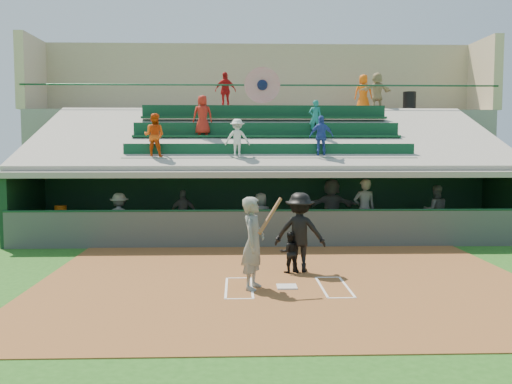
{
  "coord_description": "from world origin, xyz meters",
  "views": [
    {
      "loc": [
        -1.06,
        -12.01,
        3.04
      ],
      "look_at": [
        -0.55,
        3.5,
        1.8
      ],
      "focal_mm": 40.0,
      "sensor_mm": 36.0,
      "label": 1
    }
  ],
  "objects_px": {
    "trash_bin": "(409,101)",
    "white_table": "(59,229)",
    "batter_at_plate": "(253,243)",
    "water_cooler": "(61,211)",
    "home_plate": "(287,287)",
    "catcher": "(290,252)"
  },
  "relations": [
    {
      "from": "home_plate",
      "to": "trash_bin",
      "type": "height_order",
      "value": "trash_bin"
    },
    {
      "from": "water_cooler",
      "to": "trash_bin",
      "type": "relative_size",
      "value": 0.45
    },
    {
      "from": "catcher",
      "to": "water_cooler",
      "type": "bearing_deg",
      "value": -42.46
    },
    {
      "from": "white_table",
      "to": "water_cooler",
      "type": "bearing_deg",
      "value": 35.9
    },
    {
      "from": "catcher",
      "to": "white_table",
      "type": "relative_size",
      "value": 1.17
    },
    {
      "from": "batter_at_plate",
      "to": "home_plate",
      "type": "bearing_deg",
      "value": 7.19
    },
    {
      "from": "white_table",
      "to": "trash_bin",
      "type": "height_order",
      "value": "trash_bin"
    },
    {
      "from": "catcher",
      "to": "trash_bin",
      "type": "xyz_separation_m",
      "value": [
        6.35,
        11.62,
        4.51
      ]
    },
    {
      "from": "batter_at_plate",
      "to": "water_cooler",
      "type": "distance_m",
      "value": 8.79
    },
    {
      "from": "trash_bin",
      "to": "white_table",
      "type": "bearing_deg",
      "value": -152.91
    },
    {
      "from": "catcher",
      "to": "trash_bin",
      "type": "distance_m",
      "value": 13.99
    },
    {
      "from": "home_plate",
      "to": "catcher",
      "type": "height_order",
      "value": "catcher"
    },
    {
      "from": "home_plate",
      "to": "white_table",
      "type": "distance_m",
      "value": 9.22
    },
    {
      "from": "water_cooler",
      "to": "home_plate",
      "type": "bearing_deg",
      "value": -43.29
    },
    {
      "from": "home_plate",
      "to": "batter_at_plate",
      "type": "relative_size",
      "value": 0.22
    },
    {
      "from": "batter_at_plate",
      "to": "catcher",
      "type": "bearing_deg",
      "value": 59.13
    },
    {
      "from": "water_cooler",
      "to": "trash_bin",
      "type": "bearing_deg",
      "value": 26.91
    },
    {
      "from": "batter_at_plate",
      "to": "water_cooler",
      "type": "bearing_deg",
      "value": 133.06
    },
    {
      "from": "catcher",
      "to": "water_cooler",
      "type": "xyz_separation_m",
      "value": [
        -6.91,
        4.9,
        0.45
      ]
    },
    {
      "from": "trash_bin",
      "to": "batter_at_plate",
      "type": "bearing_deg",
      "value": -118.9
    },
    {
      "from": "home_plate",
      "to": "trash_bin",
      "type": "distance_m",
      "value": 15.43
    },
    {
      "from": "batter_at_plate",
      "to": "catcher",
      "type": "xyz_separation_m",
      "value": [
        0.91,
        1.52,
        -0.49
      ]
    }
  ]
}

